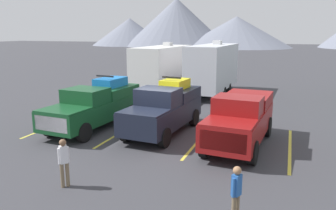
{
  "coord_description": "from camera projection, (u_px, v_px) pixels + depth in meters",
  "views": [
    {
      "loc": [
        5.41,
        -13.42,
        4.71
      ],
      "look_at": [
        0.0,
        1.48,
        1.2
      ],
      "focal_mm": 35.84,
      "sensor_mm": 36.0,
      "label": 1
    }
  ],
  "objects": [
    {
      "name": "person_b",
      "position": [
        64.0,
        160.0,
        10.18
      ],
      "size": [
        0.28,
        0.29,
        1.54
      ],
      "color": "#726047",
      "rests_on": "ground"
    },
    {
      "name": "lot_stripe_b",
      "position": [
        124.0,
        130.0,
        16.21
      ],
      "size": [
        0.12,
        5.5,
        0.01
      ],
      "primitive_type": "cube",
      "color": "gold",
      "rests_on": "ground"
    },
    {
      "name": "ground_plane",
      "position": [
        157.0,
        138.0,
        15.14
      ],
      "size": [
        240.0,
        240.0,
        0.0
      ],
      "primitive_type": "plane",
      "color": "#38383D"
    },
    {
      "name": "lot_stripe_a",
      "position": [
        59.0,
        123.0,
        17.47
      ],
      "size": [
        0.12,
        5.5,
        0.01
      ],
      "primitive_type": "cube",
      "color": "gold",
      "rests_on": "ground"
    },
    {
      "name": "pickup_truck_b",
      "position": [
        165.0,
        108.0,
        15.77
      ],
      "size": [
        2.4,
        5.45,
        2.55
      ],
      "color": "black",
      "rests_on": "ground"
    },
    {
      "name": "camper_trailer_a",
      "position": [
        163.0,
        65.0,
        26.79
      ],
      "size": [
        2.74,
        8.55,
        3.81
      ],
      "color": "white",
      "rests_on": "ground"
    },
    {
      "name": "lot_stripe_c",
      "position": [
        200.0,
        139.0,
        14.95
      ],
      "size": [
        0.12,
        5.5,
        0.01
      ],
      "primitive_type": "cube",
      "color": "gold",
      "rests_on": "ground"
    },
    {
      "name": "mountain_ridge",
      "position": [
        307.0,
        23.0,
        96.72
      ],
      "size": [
        135.92,
        43.04,
        16.11
      ],
      "color": "slate",
      "rests_on": "ground"
    },
    {
      "name": "pickup_truck_a",
      "position": [
        96.0,
        104.0,
        16.65
      ],
      "size": [
        2.48,
        5.98,
        2.49
      ],
      "color": "#144723",
      "rests_on": "ground"
    },
    {
      "name": "lot_stripe_d",
      "position": [
        290.0,
        149.0,
        13.69
      ],
      "size": [
        0.12,
        5.5,
        0.01
      ],
      "primitive_type": "cube",
      "color": "gold",
      "rests_on": "ground"
    },
    {
      "name": "person_a",
      "position": [
        236.0,
        191.0,
        8.19
      ],
      "size": [
        0.25,
        0.32,
        1.52
      ],
      "color": "#726047",
      "rests_on": "ground"
    },
    {
      "name": "camper_trailer_b",
      "position": [
        213.0,
        67.0,
        25.05
      ],
      "size": [
        2.58,
        8.61,
        4.0
      ],
      "color": "silver",
      "rests_on": "ground"
    },
    {
      "name": "pickup_truck_c",
      "position": [
        240.0,
        119.0,
        13.95
      ],
      "size": [
        2.4,
        5.51,
        2.18
      ],
      "color": "maroon",
      "rests_on": "ground"
    }
  ]
}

